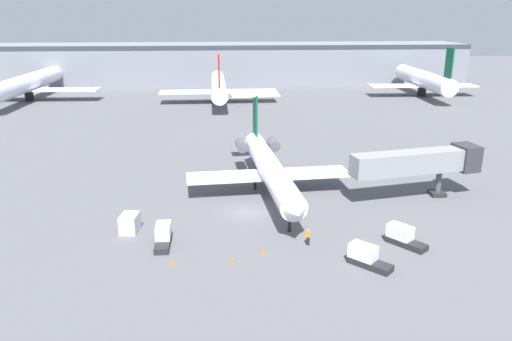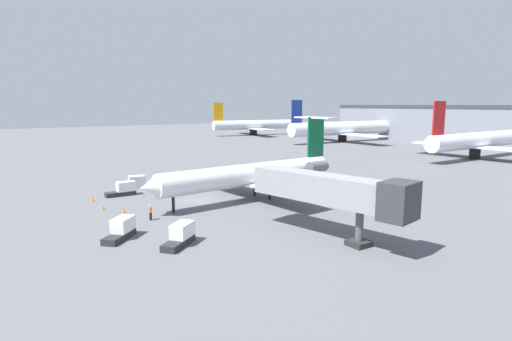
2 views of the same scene
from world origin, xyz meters
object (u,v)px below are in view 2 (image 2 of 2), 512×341
at_px(baggage_tug_trailing, 121,230).
at_px(parked_airliner_west_end, 253,125).
at_px(regional_jet, 255,173).
at_px(baggage_tug_lead, 124,189).
at_px(jet_bridge, 337,191).
at_px(parked_airliner_west_mid, 342,129).
at_px(cargo_container_uld, 137,182).
at_px(traffic_cone_far, 124,211).
at_px(ground_crew_marshaller, 151,212).
at_px(traffic_cone_near, 103,208).
at_px(baggage_tug_spare, 181,236).
at_px(traffic_cone_mid, 92,199).
at_px(parked_airliner_centre, 475,141).

height_order(baggage_tug_trailing, parked_airliner_west_end, parked_airliner_west_end).
bearing_deg(regional_jet, baggage_tug_lead, -130.02).
bearing_deg(jet_bridge, parked_airliner_west_mid, 134.53).
height_order(cargo_container_uld, traffic_cone_far, cargo_container_uld).
distance_m(ground_crew_marshaller, baggage_tug_lead, 14.20).
distance_m(cargo_container_uld, traffic_cone_near, 12.83).
bearing_deg(traffic_cone_near, ground_crew_marshaller, 22.82).
relative_size(baggage_tug_trailing, traffic_cone_near, 6.95).
xyz_separation_m(regional_jet, traffic_cone_near, (-5.09, -18.38, -3.16)).
bearing_deg(parked_airliner_west_mid, baggage_tug_spare, -52.57).
height_order(jet_bridge, baggage_tug_trailing, jet_bridge).
height_order(baggage_tug_trailing, traffic_cone_mid, baggage_tug_trailing).
relative_size(ground_crew_marshaller, baggage_tug_spare, 0.42).
relative_size(baggage_tug_lead, baggage_tug_trailing, 1.05).
bearing_deg(parked_airliner_west_end, traffic_cone_mid, -43.28).
height_order(baggage_tug_trailing, parked_airliner_centre, parked_airliner_centre).
distance_m(ground_crew_marshaller, traffic_cone_near, 8.15).
height_order(ground_crew_marshaller, parked_airliner_west_mid, parked_airliner_west_mid).
bearing_deg(baggage_tug_trailing, regional_jet, 109.35).
xyz_separation_m(traffic_cone_near, parked_airliner_west_mid, (-49.86, 89.66, 4.20)).
height_order(traffic_cone_near, parked_airliner_west_end, parked_airliner_west_end).
relative_size(regional_jet, traffic_cone_mid, 55.62).
bearing_deg(jet_bridge, traffic_cone_mid, -152.40).
bearing_deg(baggage_tug_spare, jet_bridge, 61.73).
bearing_deg(baggage_tug_trailing, parked_airliner_west_end, 141.45).
xyz_separation_m(jet_bridge, baggage_tug_trailing, (-11.49, -16.36, -3.74)).
bearing_deg(parked_airliner_west_end, baggage_tug_spare, -36.00).
bearing_deg(parked_airliner_west_end, jet_bridge, -29.97).
relative_size(cargo_container_uld, traffic_cone_near, 4.54).
height_order(regional_jet, jet_bridge, regional_jet).
bearing_deg(traffic_cone_far, regional_jet, 82.43).
xyz_separation_m(baggage_tug_lead, parked_airliner_west_end, (-85.83, 77.58, 3.30)).
relative_size(ground_crew_marshaller, traffic_cone_far, 3.07).
xyz_separation_m(cargo_container_uld, parked_airliner_west_end, (-82.07, 74.50, 3.18)).
xyz_separation_m(traffic_cone_far, parked_airliner_west_end, (-95.34, 80.37, 3.86)).
relative_size(jet_bridge, baggage_tug_lead, 4.14).
xyz_separation_m(parked_airliner_west_end, parked_airliner_centre, (91.16, 1.27, 0.02)).
xyz_separation_m(regional_jet, parked_airliner_centre, (-6.41, 64.86, 0.72)).
bearing_deg(traffic_cone_far, parked_airliner_west_mid, 120.91).
bearing_deg(regional_jet, ground_crew_marshaller, -81.03).
bearing_deg(traffic_cone_mid, traffic_cone_far, 11.06).
relative_size(regional_jet, parked_airliner_west_mid, 0.72).
xyz_separation_m(jet_bridge, baggage_tug_lead, (-30.14, -10.70, -3.74)).
relative_size(cargo_container_uld, traffic_cone_mid, 4.54).
bearing_deg(jet_bridge, baggage_tug_trailing, -125.08).
distance_m(regional_jet, traffic_cone_far, 17.22).
height_order(jet_bridge, cargo_container_uld, jet_bridge).
relative_size(cargo_container_uld, parked_airliner_west_mid, 0.06).
bearing_deg(parked_airliner_west_mid, ground_crew_marshaller, -56.45).
bearing_deg(baggage_tug_lead, parked_airliner_centre, 86.13).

